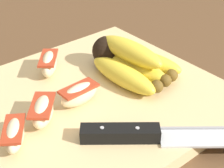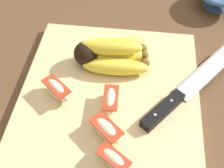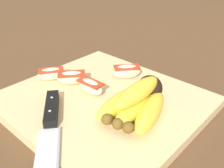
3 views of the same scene
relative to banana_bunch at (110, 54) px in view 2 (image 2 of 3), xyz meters
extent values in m
plane|color=brown|center=(-0.10, -0.02, -0.04)|extent=(6.00, 6.00, 0.00)
cube|color=#DBBC84|center=(-0.08, -0.01, -0.03)|extent=(0.37, 0.34, 0.02)
sphere|color=black|center=(-0.01, 0.05, 0.00)|extent=(0.05, 0.05, 0.05)
ellipsoid|color=yellow|center=(-0.03, -0.01, -0.01)|extent=(0.04, 0.13, 0.03)
sphere|color=brown|center=(-0.01, -0.07, -0.01)|extent=(0.02, 0.02, 0.02)
ellipsoid|color=yellow|center=(0.00, -0.01, -0.01)|extent=(0.06, 0.14, 0.03)
sphere|color=brown|center=(0.01, -0.07, -0.01)|extent=(0.02, 0.02, 0.02)
ellipsoid|color=yellow|center=(0.03, 0.00, -0.01)|extent=(0.08, 0.14, 0.03)
sphere|color=brown|center=(0.03, -0.06, -0.01)|extent=(0.02, 0.02, 0.02)
ellipsoid|color=yellow|center=(0.00, 0.00, 0.02)|extent=(0.05, 0.13, 0.04)
cylinder|color=white|center=(0.00, -0.02, 0.01)|extent=(0.02, 0.02, 0.00)
cube|color=silver|center=(0.00, -0.20, -0.02)|extent=(0.16, 0.14, 0.00)
cube|color=#99999E|center=(0.00, -0.19, -0.02)|extent=(0.14, 0.11, 0.00)
cube|color=black|center=(-0.11, -0.11, -0.01)|extent=(0.09, 0.08, 0.02)
cylinder|color=#B2B2B7|center=(-0.13, -0.09, 0.00)|extent=(0.01, 0.01, 0.00)
cylinder|color=#B2B2B7|center=(-0.10, -0.12, 0.00)|extent=(0.01, 0.01, 0.00)
ellipsoid|color=beige|center=(-0.11, -0.02, -0.01)|extent=(0.06, 0.03, 0.03)
cube|color=#B2381E|center=(-0.11, -0.02, 0.00)|extent=(0.06, 0.03, 0.00)
ellipsoid|color=beige|center=(-0.22, -0.03, -0.01)|extent=(0.05, 0.06, 0.03)
cube|color=#B2381E|center=(-0.22, -0.03, 0.00)|extent=(0.05, 0.06, 0.00)
ellipsoid|color=beige|center=(-0.10, 0.09, -0.01)|extent=(0.06, 0.06, 0.03)
cube|color=#B2381E|center=(-0.10, 0.09, 0.00)|extent=(0.06, 0.06, 0.00)
ellipsoid|color=beige|center=(-0.17, -0.01, -0.01)|extent=(0.06, 0.07, 0.03)
cube|color=#B2381E|center=(-0.17, -0.01, 0.00)|extent=(0.06, 0.06, 0.00)
cylinder|color=#385684|center=(0.25, -0.25, -0.04)|extent=(0.06, 0.06, 0.01)
camera|label=1|loc=(-0.34, -0.36, 0.28)|focal=56.66mm
camera|label=2|loc=(-0.40, -0.05, 0.41)|focal=45.07mm
camera|label=3|loc=(0.22, -0.32, 0.25)|focal=40.65mm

